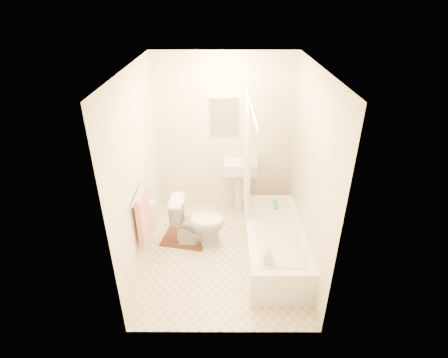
{
  "coord_description": "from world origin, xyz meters",
  "views": [
    {
      "loc": [
        0.01,
        -3.59,
        3.1
      ],
      "look_at": [
        0.0,
        0.25,
        1.0
      ],
      "focal_mm": 28.0,
      "sensor_mm": 36.0,
      "label": 1
    }
  ],
  "objects_px": {
    "sink": "(240,184)",
    "bath_mat": "(185,238)",
    "toilet": "(198,222)",
    "bathtub": "(274,244)",
    "soap_bottle": "(268,255)"
  },
  "relations": [
    {
      "from": "toilet",
      "to": "sink",
      "type": "relative_size",
      "value": 0.76
    },
    {
      "from": "bathtub",
      "to": "soap_bottle",
      "type": "bearing_deg",
      "value": -105.06
    },
    {
      "from": "toilet",
      "to": "soap_bottle",
      "type": "height_order",
      "value": "toilet"
    },
    {
      "from": "sink",
      "to": "bath_mat",
      "type": "height_order",
      "value": "sink"
    },
    {
      "from": "bathtub",
      "to": "bath_mat",
      "type": "relative_size",
      "value": 2.68
    },
    {
      "from": "toilet",
      "to": "soap_bottle",
      "type": "distance_m",
      "value": 1.25
    },
    {
      "from": "bath_mat",
      "to": "soap_bottle",
      "type": "bearing_deg",
      "value": -44.14
    },
    {
      "from": "toilet",
      "to": "sink",
      "type": "bearing_deg",
      "value": -33.52
    },
    {
      "from": "toilet",
      "to": "sink",
      "type": "height_order",
      "value": "sink"
    },
    {
      "from": "toilet",
      "to": "bathtub",
      "type": "height_order",
      "value": "toilet"
    },
    {
      "from": "sink",
      "to": "soap_bottle",
      "type": "xyz_separation_m",
      "value": [
        0.23,
        -1.74,
        0.09
      ]
    },
    {
      "from": "bath_mat",
      "to": "soap_bottle",
      "type": "relative_size",
      "value": 2.87
    },
    {
      "from": "soap_bottle",
      "to": "sink",
      "type": "bearing_deg",
      "value": 97.54
    },
    {
      "from": "sink",
      "to": "bathtub",
      "type": "bearing_deg",
      "value": -68.42
    },
    {
      "from": "sink",
      "to": "bath_mat",
      "type": "bearing_deg",
      "value": -135.17
    }
  ]
}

